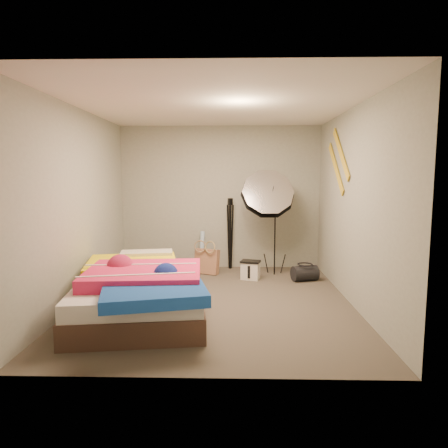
{
  "coord_description": "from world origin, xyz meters",
  "views": [
    {
      "loc": [
        0.24,
        -5.07,
        1.64
      ],
      "look_at": [
        0.1,
        0.6,
        0.95
      ],
      "focal_mm": 32.0,
      "sensor_mm": 36.0,
      "label": 1
    }
  ],
  "objects_px": {
    "bed": "(142,290)",
    "photo_umbrella": "(267,196)",
    "tote_bag": "(207,261)",
    "wrapping_roll": "(202,250)",
    "camera_tripod": "(230,228)",
    "camera_case": "(250,271)",
    "duffel_bag": "(305,273)"
  },
  "relations": [
    {
      "from": "tote_bag",
      "to": "wrapping_roll",
      "type": "distance_m",
      "value": 0.38
    },
    {
      "from": "duffel_bag",
      "to": "camera_case",
      "type": "bearing_deg",
      "value": 158.65
    },
    {
      "from": "tote_bag",
      "to": "bed",
      "type": "relative_size",
      "value": 0.18
    },
    {
      "from": "tote_bag",
      "to": "camera_case",
      "type": "distance_m",
      "value": 0.8
    },
    {
      "from": "camera_case",
      "to": "camera_tripod",
      "type": "height_order",
      "value": "camera_tripod"
    },
    {
      "from": "tote_bag",
      "to": "camera_tripod",
      "type": "bearing_deg",
      "value": 67.8
    },
    {
      "from": "camera_case",
      "to": "camera_tripod",
      "type": "bearing_deg",
      "value": 130.0
    },
    {
      "from": "camera_case",
      "to": "duffel_bag",
      "type": "relative_size",
      "value": 0.7
    },
    {
      "from": "duffel_bag",
      "to": "camera_tripod",
      "type": "height_order",
      "value": "camera_tripod"
    },
    {
      "from": "camera_tripod",
      "to": "wrapping_roll",
      "type": "bearing_deg",
      "value": -175.16
    },
    {
      "from": "bed",
      "to": "photo_umbrella",
      "type": "height_order",
      "value": "photo_umbrella"
    },
    {
      "from": "tote_bag",
      "to": "camera_tripod",
      "type": "xyz_separation_m",
      "value": [
        0.39,
        0.38,
        0.51
      ]
    },
    {
      "from": "tote_bag",
      "to": "photo_umbrella",
      "type": "xyz_separation_m",
      "value": [
        0.99,
        -0.06,
        1.11
      ]
    },
    {
      "from": "photo_umbrella",
      "to": "camera_tripod",
      "type": "xyz_separation_m",
      "value": [
        -0.61,
        0.44,
        -0.6
      ]
    },
    {
      "from": "photo_umbrella",
      "to": "camera_tripod",
      "type": "distance_m",
      "value": 0.96
    },
    {
      "from": "wrapping_roll",
      "to": "camera_case",
      "type": "height_order",
      "value": "wrapping_roll"
    },
    {
      "from": "camera_tripod",
      "to": "photo_umbrella",
      "type": "bearing_deg",
      "value": -36.08
    },
    {
      "from": "bed",
      "to": "tote_bag",
      "type": "bearing_deg",
      "value": 72.23
    },
    {
      "from": "tote_bag",
      "to": "bed",
      "type": "bearing_deg",
      "value": -84.64
    },
    {
      "from": "tote_bag",
      "to": "bed",
      "type": "height_order",
      "value": "bed"
    },
    {
      "from": "bed",
      "to": "camera_tripod",
      "type": "distance_m",
      "value": 2.63
    },
    {
      "from": "tote_bag",
      "to": "photo_umbrella",
      "type": "relative_size",
      "value": 0.23
    },
    {
      "from": "tote_bag",
      "to": "photo_umbrella",
      "type": "height_order",
      "value": "photo_umbrella"
    },
    {
      "from": "camera_tripod",
      "to": "duffel_bag",
      "type": "bearing_deg",
      "value": -34.78
    },
    {
      "from": "tote_bag",
      "to": "wrapping_roll",
      "type": "xyz_separation_m",
      "value": [
        -0.11,
        0.34,
        0.13
      ]
    },
    {
      "from": "bed",
      "to": "photo_umbrella",
      "type": "distance_m",
      "value": 2.73
    },
    {
      "from": "tote_bag",
      "to": "duffel_bag",
      "type": "xyz_separation_m",
      "value": [
        1.57,
        -0.43,
        -0.09
      ]
    },
    {
      "from": "tote_bag",
      "to": "wrapping_roll",
      "type": "relative_size",
      "value": 0.62
    },
    {
      "from": "bed",
      "to": "camera_tripod",
      "type": "xyz_separation_m",
      "value": [
        1.03,
        2.38,
        0.42
      ]
    },
    {
      "from": "wrapping_roll",
      "to": "bed",
      "type": "distance_m",
      "value": 2.4
    },
    {
      "from": "camera_case",
      "to": "photo_umbrella",
      "type": "relative_size",
      "value": 0.15
    },
    {
      "from": "duffel_bag",
      "to": "camera_tripod",
      "type": "distance_m",
      "value": 1.55
    }
  ]
}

